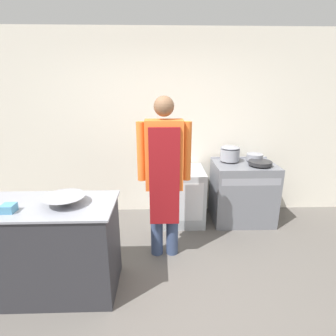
{
  "coord_description": "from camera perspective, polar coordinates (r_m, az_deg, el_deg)",
  "views": [
    {
      "loc": [
        -0.0,
        -1.73,
        1.91
      ],
      "look_at": [
        0.09,
        1.19,
        1.01
      ],
      "focal_mm": 28.0,
      "sensor_mm": 36.0,
      "label": 1
    }
  ],
  "objects": [
    {
      "name": "mixing_bowl",
      "position": [
        2.51,
        -21.58,
        -6.55
      ],
      "size": [
        0.37,
        0.37,
        0.08
      ],
      "color": "gray",
      "rests_on": "prep_counter"
    },
    {
      "name": "person_cook",
      "position": [
        2.85,
        -0.82,
        -0.71
      ],
      "size": [
        0.58,
        0.24,
        1.83
      ],
      "color": "#38476B",
      "rests_on": "ground_plane"
    },
    {
      "name": "stove",
      "position": [
        4.0,
        15.89,
        -5.1
      ],
      "size": [
        0.86,
        0.65,
        0.89
      ],
      "color": "slate",
      "rests_on": "ground_plane"
    },
    {
      "name": "fridge_unit",
      "position": [
        3.86,
        2.73,
        -5.95
      ],
      "size": [
        0.66,
        0.67,
        0.79
      ],
      "color": "#A8ADB2",
      "rests_on": "ground_plane"
    },
    {
      "name": "prep_counter",
      "position": [
        2.8,
        -23.76,
        -15.73
      ],
      "size": [
        1.21,
        0.63,
        0.91
      ],
      "color": "#2D2D33",
      "rests_on": "ground_plane"
    },
    {
      "name": "saute_pan",
      "position": [
        3.8,
        19.44,
        1.06
      ],
      "size": [
        0.31,
        0.31,
        0.05
      ],
      "color": "#262628",
      "rests_on": "stove"
    },
    {
      "name": "wall_back",
      "position": [
        3.96,
        -1.74,
        9.06
      ],
      "size": [
        8.0,
        0.05,
        2.7
      ],
      "color": "silver",
      "rests_on": "ground_plane"
    },
    {
      "name": "sauce_pot",
      "position": [
        4.0,
        18.34,
        2.27
      ],
      "size": [
        0.23,
        0.23,
        0.09
      ],
      "color": "gray",
      "rests_on": "stove"
    },
    {
      "name": "ground_plane",
      "position": [
        2.57,
        -1.35,
        -30.72
      ],
      "size": [
        14.0,
        14.0,
        0.0
      ],
      "primitive_type": "plane",
      "color": "#5B5651"
    },
    {
      "name": "stock_pot",
      "position": [
        3.88,
        13.34,
        3.16
      ],
      "size": [
        0.27,
        0.27,
        0.21
      ],
      "color": "gray",
      "rests_on": "stove"
    },
    {
      "name": "plastic_tub",
      "position": [
        2.58,
        -31.38,
        -7.5
      ],
      "size": [
        0.11,
        0.11,
        0.07
      ],
      "color": "teal",
      "rests_on": "prep_counter"
    }
  ]
}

